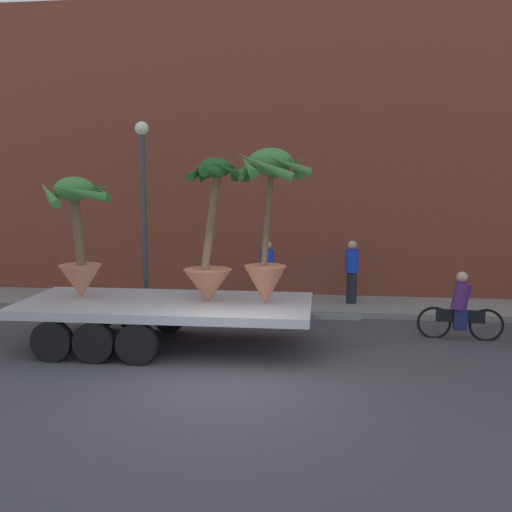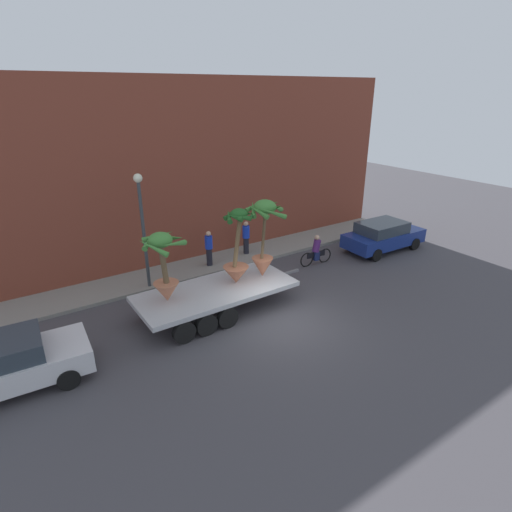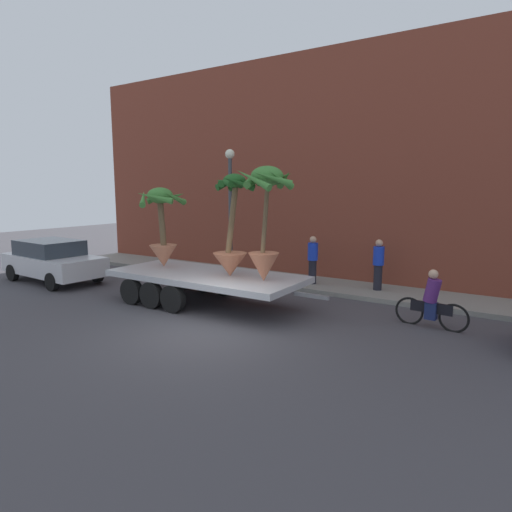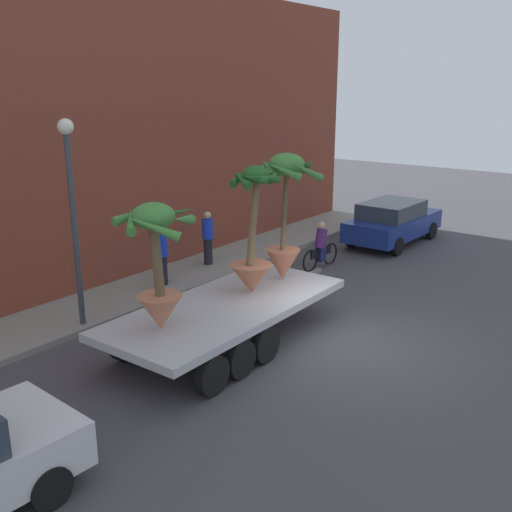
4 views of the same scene
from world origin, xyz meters
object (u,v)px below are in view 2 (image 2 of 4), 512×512
(potted_palm_middle, at_px, (264,236))
(pedestrian_far_left, at_px, (246,237))
(cyclist, at_px, (316,251))
(street_lamp, at_px, (142,217))
(pedestrian_near_gate, at_px, (209,248))
(flatbed_trailer, at_px, (211,295))
(parked_car, at_px, (383,235))
(potted_palm_front, at_px, (164,267))
(trailing_car, at_px, (4,364))
(potted_palm_rear, at_px, (237,254))

(potted_palm_middle, height_order, pedestrian_far_left, potted_palm_middle)
(cyclist, distance_m, street_lamp, 8.39)
(cyclist, height_order, pedestrian_near_gate, pedestrian_near_gate)
(flatbed_trailer, xyz_separation_m, parked_car, (10.71, 0.83, 0.05))
(potted_palm_front, xyz_separation_m, trailing_car, (-5.17, -0.68, -1.48))
(potted_palm_middle, distance_m, parked_car, 8.57)
(potted_palm_rear, bearing_deg, trailing_car, -175.95)
(potted_palm_middle, relative_size, pedestrian_near_gate, 1.84)
(parked_car, distance_m, pedestrian_near_gate, 9.26)
(potted_palm_rear, relative_size, cyclist, 1.61)
(potted_palm_rear, distance_m, potted_palm_middle, 1.30)
(street_lamp, bearing_deg, pedestrian_near_gate, 9.81)
(potted_palm_front, xyz_separation_m, pedestrian_far_left, (5.92, 4.03, -1.26))
(potted_palm_middle, bearing_deg, pedestrian_far_left, 66.44)
(cyclist, bearing_deg, trailing_car, -171.86)
(potted_palm_middle, height_order, cyclist, potted_palm_middle)
(potted_palm_front, height_order, cyclist, potted_palm_front)
(potted_palm_rear, xyz_separation_m, pedestrian_near_gate, (0.76, 3.84, -1.15))
(pedestrian_near_gate, bearing_deg, trailing_car, -153.39)
(trailing_car, bearing_deg, potted_palm_front, 7.52)
(flatbed_trailer, relative_size, street_lamp, 1.47)
(cyclist, xyz_separation_m, trailing_car, (-13.35, -1.91, 0.16))
(trailing_car, height_order, pedestrian_near_gate, pedestrian_near_gate)
(flatbed_trailer, height_order, street_lamp, street_lamp)
(cyclist, relative_size, pedestrian_far_left, 1.08)
(potted_palm_front, bearing_deg, flatbed_trailer, -4.57)
(pedestrian_near_gate, bearing_deg, cyclist, -28.88)
(potted_palm_middle, relative_size, trailing_car, 0.70)
(potted_palm_rear, distance_m, trailing_car, 8.19)
(potted_palm_rear, distance_m, pedestrian_near_gate, 4.08)
(cyclist, distance_m, trailing_car, 13.49)
(trailing_car, relative_size, pedestrian_near_gate, 2.61)
(trailing_car, xyz_separation_m, street_lamp, (5.60, 3.86, 2.40))
(potted_palm_front, xyz_separation_m, pedestrian_near_gate, (3.65, 3.73, -1.26))
(potted_palm_front, bearing_deg, parked_car, 3.23)
(potted_palm_front, distance_m, street_lamp, 3.34)
(pedestrian_near_gate, bearing_deg, potted_palm_middle, -83.64)
(cyclist, bearing_deg, parked_car, -7.16)
(parked_car, height_order, pedestrian_far_left, pedestrian_far_left)
(potted_palm_middle, relative_size, parked_car, 0.69)
(potted_palm_rear, relative_size, parked_car, 0.65)
(flatbed_trailer, relative_size, trailing_car, 1.59)
(potted_palm_middle, bearing_deg, potted_palm_front, 177.39)
(potted_palm_front, height_order, trailing_car, potted_palm_front)
(potted_palm_rear, xyz_separation_m, pedestrian_far_left, (3.03, 4.14, -1.15))
(pedestrian_near_gate, bearing_deg, potted_palm_rear, -101.12)
(flatbed_trailer, distance_m, potted_palm_middle, 3.08)
(pedestrian_far_left, bearing_deg, potted_palm_rear, -126.21)
(pedestrian_near_gate, relative_size, pedestrian_far_left, 1.00)
(cyclist, relative_size, street_lamp, 0.38)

